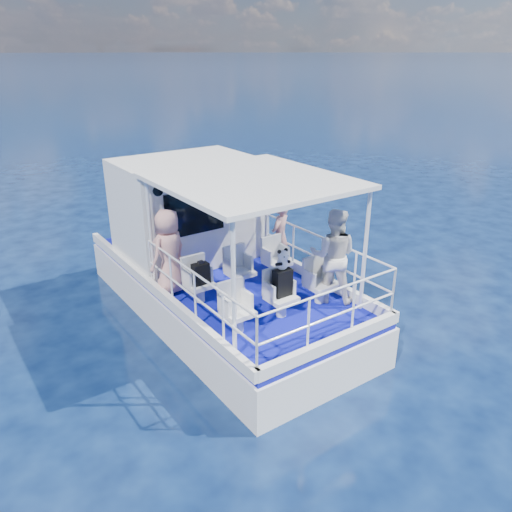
% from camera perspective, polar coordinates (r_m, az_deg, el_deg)
% --- Properties ---
extents(ground, '(2000.00, 2000.00, 0.00)m').
position_cam_1_polar(ground, '(10.08, -1.10, -8.76)').
color(ground, black).
rests_on(ground, ground).
extents(hull, '(3.00, 7.00, 1.60)m').
position_cam_1_polar(hull, '(10.82, -4.08, -6.48)').
color(hull, white).
rests_on(hull, ground).
extents(deck, '(2.90, 6.90, 0.10)m').
position_cam_1_polar(deck, '(10.43, -4.21, -2.40)').
color(deck, '#080A79').
rests_on(deck, hull).
extents(cabin, '(2.85, 2.00, 2.20)m').
position_cam_1_polar(cabin, '(11.09, -7.86, 5.35)').
color(cabin, white).
rests_on(cabin, deck).
extents(canopy, '(3.00, 3.20, 0.08)m').
position_cam_1_polar(canopy, '(8.71, -0.51, 8.60)').
color(canopy, white).
rests_on(canopy, cabin).
extents(canopy_posts, '(2.77, 2.97, 2.20)m').
position_cam_1_polar(canopy_posts, '(9.01, -0.30, 1.49)').
color(canopy_posts, white).
rests_on(canopy_posts, deck).
extents(railings, '(2.84, 3.59, 1.00)m').
position_cam_1_polar(railings, '(9.00, 0.89, -2.69)').
color(railings, white).
rests_on(railings, deck).
extents(seat_port_fwd, '(0.48, 0.46, 0.38)m').
position_cam_1_polar(seat_port_fwd, '(9.30, -6.45, -4.09)').
color(seat_port_fwd, silver).
rests_on(seat_port_fwd, deck).
extents(seat_center_fwd, '(0.48, 0.46, 0.38)m').
position_cam_1_polar(seat_center_fwd, '(9.71, -1.81, -2.75)').
color(seat_center_fwd, silver).
rests_on(seat_center_fwd, deck).
extents(seat_stbd_fwd, '(0.48, 0.46, 0.38)m').
position_cam_1_polar(seat_stbd_fwd, '(10.19, 2.43, -1.51)').
color(seat_stbd_fwd, silver).
rests_on(seat_stbd_fwd, deck).
extents(seat_port_aft, '(0.48, 0.46, 0.38)m').
position_cam_1_polar(seat_port_aft, '(8.31, -2.06, -7.40)').
color(seat_port_aft, silver).
rests_on(seat_port_aft, deck).
extents(seat_center_aft, '(0.48, 0.46, 0.38)m').
position_cam_1_polar(seat_center_aft, '(8.77, 2.89, -5.72)').
color(seat_center_aft, silver).
rests_on(seat_center_aft, deck).
extents(seat_stbd_aft, '(0.48, 0.46, 0.38)m').
position_cam_1_polar(seat_stbd_aft, '(9.29, 7.30, -4.17)').
color(seat_stbd_aft, silver).
rests_on(seat_stbd_aft, deck).
extents(passenger_port_fwd, '(0.73, 0.63, 1.65)m').
position_cam_1_polar(passenger_port_fwd, '(9.49, -9.92, 0.47)').
color(passenger_port_fwd, '#E8A296').
rests_on(passenger_port_fwd, deck).
extents(passenger_stbd_fwd, '(0.63, 0.53, 1.46)m').
position_cam_1_polar(passenger_stbd_fwd, '(10.46, 2.76, 2.32)').
color(passenger_stbd_fwd, '#DA948D').
rests_on(passenger_stbd_fwd, deck).
extents(passenger_stbd_aft, '(1.07, 1.08, 1.77)m').
position_cam_1_polar(passenger_stbd_aft, '(9.13, 8.80, 0.03)').
color(passenger_stbd_aft, white).
rests_on(passenger_stbd_aft, deck).
extents(backpack_port, '(0.30, 0.17, 0.40)m').
position_cam_1_polar(backpack_port, '(9.09, -6.35, -2.03)').
color(backpack_port, black).
rests_on(backpack_port, seat_port_fwd).
extents(backpack_center, '(0.32, 0.18, 0.49)m').
position_cam_1_polar(backpack_center, '(8.60, 3.04, -3.06)').
color(backpack_center, black).
rests_on(backpack_center, seat_center_aft).
extents(compact_camera, '(0.10, 0.06, 0.06)m').
position_cam_1_polar(compact_camera, '(8.99, -6.37, -0.73)').
color(compact_camera, black).
rests_on(compact_camera, backpack_port).
extents(panda, '(0.24, 0.20, 0.37)m').
position_cam_1_polar(panda, '(8.45, 3.04, -0.38)').
color(panda, white).
rests_on(panda, backpack_center).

